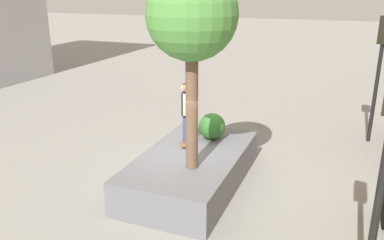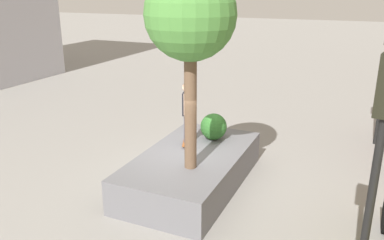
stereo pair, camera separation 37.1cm
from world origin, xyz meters
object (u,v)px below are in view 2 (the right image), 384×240
Objects in this scene: planter_ledge at (192,169)px; skateboard at (187,141)px; traffic_light_corner at (380,147)px; skateboarder at (187,108)px; plaza_tree at (190,18)px.

skateboard reaches higher than planter_ledge.
traffic_light_corner is at bearing 55.10° from planter_ledge.
skateboarder is at bearing 14.04° from skateboard.
planter_ledge is 3.92m from plaza_tree.
skateboarder reaches higher than skateboard.
planter_ledge is 2.72× the size of skateboarder.
planter_ledge is 1.60m from skateboarder.
planter_ledge is at bearing -158.50° from plaza_tree.
skateboard is at bearing -145.39° from planter_ledge.
traffic_light_corner reaches higher than skateboard.
plaza_tree is 3.66m from skateboard.
plaza_tree is 4.58m from traffic_light_corner.
skateboard is 0.51× the size of skateboarder.
skateboarder is (-0.58, -0.40, 1.43)m from planter_ledge.
traffic_light_corner is at bearing 52.57° from skateboarder.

